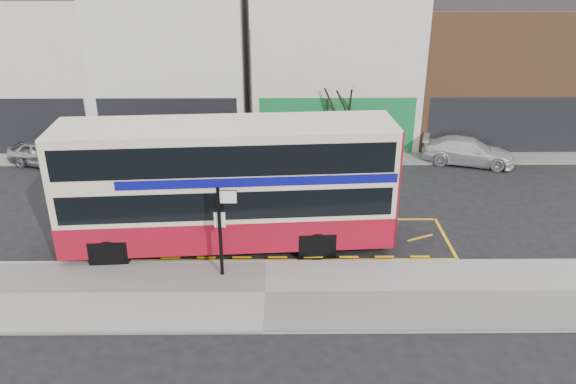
{
  "coord_description": "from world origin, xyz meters",
  "views": [
    {
      "loc": [
        0.63,
        -17.78,
        10.63
      ],
      "look_at": [
        0.8,
        2.0,
        1.82
      ],
      "focal_mm": 35.0,
      "sensor_mm": 36.0,
      "label": 1
    }
  ],
  "objects_px": {
    "car_grey": "(196,152)",
    "street_tree_right": "(339,96)",
    "bus_stop_post": "(222,224)",
    "car_white": "(468,151)",
    "car_silver": "(46,153)",
    "double_decker_bus": "(229,184)"
  },
  "relations": [
    {
      "from": "car_white",
      "to": "double_decker_bus",
      "type": "bearing_deg",
      "value": 143.3
    },
    {
      "from": "car_grey",
      "to": "street_tree_right",
      "type": "height_order",
      "value": "street_tree_right"
    },
    {
      "from": "bus_stop_post",
      "to": "car_silver",
      "type": "relative_size",
      "value": 0.82
    },
    {
      "from": "car_white",
      "to": "street_tree_right",
      "type": "bearing_deg",
      "value": 97.47
    },
    {
      "from": "car_silver",
      "to": "car_grey",
      "type": "height_order",
      "value": "car_grey"
    },
    {
      "from": "bus_stop_post",
      "to": "car_white",
      "type": "xyz_separation_m",
      "value": [
        11.69,
        10.94,
        -1.41
      ]
    },
    {
      "from": "car_grey",
      "to": "car_white",
      "type": "height_order",
      "value": "car_grey"
    },
    {
      "from": "double_decker_bus",
      "to": "car_white",
      "type": "bearing_deg",
      "value": 32.7
    },
    {
      "from": "double_decker_bus",
      "to": "car_grey",
      "type": "relative_size",
      "value": 2.69
    },
    {
      "from": "car_silver",
      "to": "car_white",
      "type": "height_order",
      "value": "car_white"
    },
    {
      "from": "double_decker_bus",
      "to": "bus_stop_post",
      "type": "distance_m",
      "value": 2.35
    },
    {
      "from": "double_decker_bus",
      "to": "car_silver",
      "type": "xyz_separation_m",
      "value": [
        -10.28,
        8.51,
        -1.86
      ]
    },
    {
      "from": "double_decker_bus",
      "to": "street_tree_right",
      "type": "distance_m",
      "value": 10.93
    },
    {
      "from": "car_grey",
      "to": "car_silver",
      "type": "bearing_deg",
      "value": 92.3
    },
    {
      "from": "bus_stop_post",
      "to": "car_silver",
      "type": "distance_m",
      "value": 14.95
    },
    {
      "from": "bus_stop_post",
      "to": "car_grey",
      "type": "distance_m",
      "value": 11.02
    },
    {
      "from": "car_silver",
      "to": "bus_stop_post",
      "type": "bearing_deg",
      "value": -119.36
    },
    {
      "from": "bus_stop_post",
      "to": "car_silver",
      "type": "height_order",
      "value": "bus_stop_post"
    },
    {
      "from": "car_grey",
      "to": "car_white",
      "type": "relative_size",
      "value": 0.97
    },
    {
      "from": "bus_stop_post",
      "to": "car_grey",
      "type": "xyz_separation_m",
      "value": [
        -2.47,
        10.66,
        -1.34
      ]
    },
    {
      "from": "double_decker_bus",
      "to": "car_white",
      "type": "distance_m",
      "value": 14.61
    },
    {
      "from": "car_white",
      "to": "car_silver",
      "type": "bearing_deg",
      "value": 107.06
    }
  ]
}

